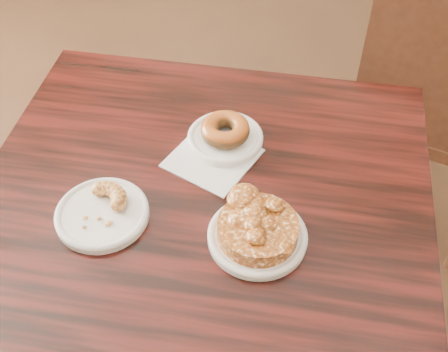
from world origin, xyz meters
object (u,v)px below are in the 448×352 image
at_px(cafe_table, 204,314).
at_px(cruller_fragment, 100,207).
at_px(apple_fritter, 258,226).
at_px(glazed_donut, 225,130).
at_px(chair_far, 442,105).

bearing_deg(cafe_table, cruller_fragment, -161.61).
distance_m(apple_fritter, cruller_fragment, 0.26).
relative_size(cafe_table, apple_fritter, 4.56).
relative_size(glazed_donut, cruller_fragment, 0.98).
distance_m(glazed_donut, apple_fritter, 0.23).
height_order(cafe_table, apple_fritter, apple_fritter).
relative_size(apple_fritter, cruller_fragment, 1.85).
relative_size(cafe_table, glazed_donut, 8.59).
xyz_separation_m(cafe_table, cruller_fragment, (-0.14, -0.08, 0.40)).
height_order(chair_far, apple_fritter, chair_far).
height_order(cafe_table, cruller_fragment, cruller_fragment).
distance_m(chair_far, glazed_donut, 0.85).
xyz_separation_m(apple_fritter, cruller_fragment, (-0.26, -0.05, -0.01)).
bearing_deg(cafe_table, apple_fritter, -25.72).
distance_m(cafe_table, chair_far, 0.92).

